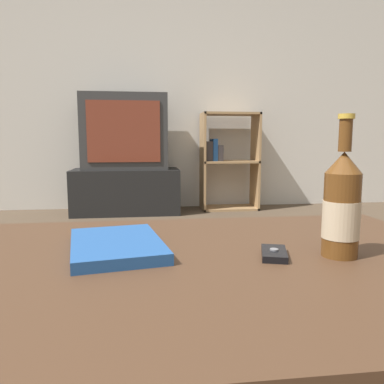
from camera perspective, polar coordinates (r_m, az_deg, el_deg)
The scene contains 8 objects.
back_wall at distance 3.81m, azimuth -6.78°, elevation 17.39°, with size 8.00×0.05×2.60m.
coffee_table at distance 0.79m, azimuth -3.77°, elevation -13.81°, with size 1.34×0.80×0.42m.
tv_stand at distance 3.49m, azimuth -9.98°, elevation 0.14°, with size 0.96×0.45×0.40m.
television at distance 3.46m, azimuth -10.19°, elevation 8.97°, with size 0.75×0.38×0.67m.
bookshelf at distance 3.63m, azimuth 5.17°, elevation 4.97°, with size 0.54×0.30×0.92m.
beer_bottle at distance 0.83m, azimuth 21.84°, elevation -2.05°, with size 0.08×0.08×0.29m.
cell_phone at distance 0.81m, azimuth 12.39°, elevation -9.13°, with size 0.08×0.11×0.02m.
table_book at distance 0.85m, azimuth -11.45°, elevation -7.94°, with size 0.24×0.31×0.02m.
Camera 1 is at (-0.04, -0.73, 0.65)m, focal length 35.00 mm.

